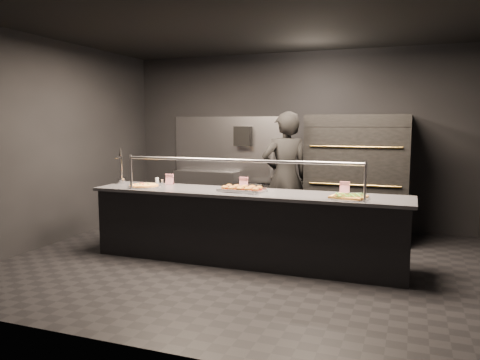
% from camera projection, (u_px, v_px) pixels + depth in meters
% --- Properties ---
extents(room, '(6.04, 6.00, 3.00)m').
position_uv_depth(room, '(245.00, 146.00, 5.93)').
color(room, black).
rests_on(room, ground).
extents(service_counter, '(4.10, 0.78, 1.37)m').
position_uv_depth(service_counter, '(246.00, 227.00, 6.01)').
color(service_counter, black).
rests_on(service_counter, ground).
extents(pizza_oven, '(1.50, 1.23, 1.91)m').
position_uv_depth(pizza_oven, '(359.00, 176.00, 7.30)').
color(pizza_oven, black).
rests_on(pizza_oven, ground).
extents(prep_shelf, '(1.20, 0.35, 0.90)m').
position_uv_depth(prep_shelf, '(207.00, 195.00, 8.72)').
color(prep_shelf, '#99999E').
rests_on(prep_shelf, ground).
extents(towel_dispenser, '(0.30, 0.20, 0.35)m').
position_uv_depth(towel_dispenser, '(243.00, 136.00, 8.41)').
color(towel_dispenser, black).
rests_on(towel_dispenser, room).
extents(fire_extinguisher, '(0.14, 0.14, 0.51)m').
position_uv_depth(fire_extinguisher, '(272.00, 164.00, 8.29)').
color(fire_extinguisher, '#B2B2B7').
rests_on(fire_extinguisher, room).
extents(beer_tap, '(0.14, 0.20, 0.53)m').
position_uv_depth(beer_tap, '(121.00, 173.00, 6.72)').
color(beer_tap, silver).
rests_on(beer_tap, service_counter).
extents(round_pizza, '(0.45, 0.45, 0.03)m').
position_uv_depth(round_pizza, '(144.00, 186.00, 6.38)').
color(round_pizza, silver).
rests_on(round_pizza, service_counter).
extents(slider_tray_a, '(0.49, 0.37, 0.08)m').
position_uv_depth(slider_tray_a, '(239.00, 189.00, 5.99)').
color(slider_tray_a, silver).
rests_on(slider_tray_a, service_counter).
extents(slider_tray_b, '(0.54, 0.45, 0.07)m').
position_uv_depth(slider_tray_b, '(245.00, 189.00, 5.94)').
color(slider_tray_b, silver).
rests_on(slider_tray_b, service_counter).
extents(square_pizza, '(0.48, 0.48, 0.05)m').
position_uv_depth(square_pizza, '(349.00, 197.00, 5.40)').
color(square_pizza, silver).
rests_on(square_pizza, service_counter).
extents(condiment_jar, '(0.14, 0.05, 0.09)m').
position_uv_depth(condiment_jar, '(159.00, 181.00, 6.69)').
color(condiment_jar, silver).
rests_on(condiment_jar, service_counter).
extents(tent_cards, '(2.57, 0.04, 0.15)m').
position_uv_depth(tent_cards, '(249.00, 183.00, 6.22)').
color(tent_cards, white).
rests_on(tent_cards, service_counter).
extents(trash_bin, '(0.43, 0.43, 0.71)m').
position_uv_depth(trash_bin, '(251.00, 205.00, 8.23)').
color(trash_bin, black).
rests_on(trash_bin, ground).
extents(worker, '(0.85, 0.77, 1.95)m').
position_uv_depth(worker, '(285.00, 177.00, 7.00)').
color(worker, black).
rests_on(worker, ground).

